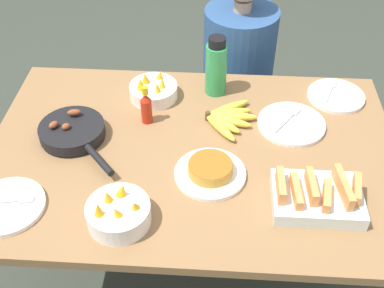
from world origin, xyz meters
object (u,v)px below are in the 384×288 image
at_px(frittata_plate_center, 210,171).
at_px(skillet, 73,132).
at_px(empty_plate_far_left, 336,96).
at_px(fruit_bowl_citrus, 153,90).
at_px(person_figure, 236,91).
at_px(empty_plate_far_right, 7,206).
at_px(empty_plate_near_front, 291,124).
at_px(fruit_bowl_mango, 118,213).
at_px(melon_tray, 317,196).
at_px(hot_sauce_bottle, 146,107).
at_px(banana_bunch, 226,118).
at_px(water_bottle, 216,67).

bearing_deg(frittata_plate_center, skillet, 162.26).
bearing_deg(frittata_plate_center, empty_plate_far_left, 43.68).
distance_m(fruit_bowl_citrus, person_figure, 0.67).
bearing_deg(skillet, empty_plate_far_right, -61.31).
xyz_separation_m(empty_plate_near_front, fruit_bowl_mango, (-0.57, -0.49, 0.03)).
bearing_deg(empty_plate_far_left, empty_plate_near_front, -136.08).
xyz_separation_m(skillet, empty_plate_near_front, (0.80, 0.12, -0.02)).
xyz_separation_m(frittata_plate_center, empty_plate_far_left, (0.49, 0.47, -0.01)).
bearing_deg(empty_plate_far_left, melon_tray, -104.90).
bearing_deg(empty_plate_near_front, empty_plate_far_left, 43.92).
distance_m(melon_tray, empty_plate_near_front, 0.39).
bearing_deg(fruit_bowl_mango, empty_plate_near_front, 40.98).
height_order(skillet, fruit_bowl_mango, fruit_bowl_mango).
distance_m(empty_plate_far_right, hot_sauce_bottle, 0.60).
bearing_deg(fruit_bowl_citrus, banana_bunch, -24.78).
xyz_separation_m(fruit_bowl_citrus, person_figure, (0.36, 0.47, -0.33)).
relative_size(banana_bunch, empty_plate_near_front, 1.04).
height_order(fruit_bowl_citrus, hot_sauce_bottle, hot_sauce_bottle).
relative_size(banana_bunch, hot_sauce_bottle, 1.67).
bearing_deg(hot_sauce_bottle, skillet, -156.63).
bearing_deg(melon_tray, fruit_bowl_citrus, 137.77).
height_order(melon_tray, empty_plate_far_right, melon_tray).
distance_m(empty_plate_far_right, water_bottle, 0.93).
bearing_deg(melon_tray, empty_plate_near_front, 96.42).
xyz_separation_m(frittata_plate_center, empty_plate_near_front, (0.30, 0.28, -0.01)).
xyz_separation_m(frittata_plate_center, empty_plate_far_right, (-0.64, -0.18, -0.01)).
bearing_deg(banana_bunch, skillet, -167.05).
distance_m(fruit_bowl_citrus, water_bottle, 0.27).
distance_m(empty_plate_far_left, empty_plate_far_right, 1.30).
bearing_deg(person_figure, banana_bunch, -95.59).
relative_size(melon_tray, fruit_bowl_mango, 1.43).
relative_size(empty_plate_near_front, person_figure, 0.22).
bearing_deg(empty_plate_near_front, banana_bunch, 177.89).
relative_size(empty_plate_far_left, fruit_bowl_citrus, 1.19).
bearing_deg(melon_tray, empty_plate_far_left, 75.10).
height_order(water_bottle, hot_sauce_bottle, water_bottle).
distance_m(empty_plate_far_left, person_figure, 0.65).
bearing_deg(empty_plate_far_left, frittata_plate_center, -136.32).
bearing_deg(banana_bunch, person_figure, 84.41).
relative_size(empty_plate_near_front, water_bottle, 1.03).
height_order(banana_bunch, skillet, skillet).
bearing_deg(frittata_plate_center, fruit_bowl_mango, -142.04).
relative_size(skillet, person_figure, 0.30).
bearing_deg(hot_sauce_bottle, water_bottle, 39.61).
height_order(empty_plate_far_right, fruit_bowl_citrus, fruit_bowl_citrus).
xyz_separation_m(banana_bunch, empty_plate_near_front, (0.25, -0.01, -0.01)).
xyz_separation_m(melon_tray, fruit_bowl_citrus, (-0.59, 0.53, -0.00)).
distance_m(frittata_plate_center, hot_sauce_bottle, 0.37).
xyz_separation_m(melon_tray, frittata_plate_center, (-0.34, 0.10, -0.01)).
distance_m(banana_bunch, empty_plate_far_right, 0.83).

